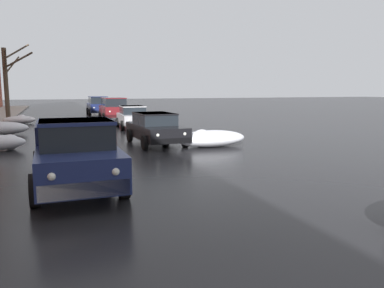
# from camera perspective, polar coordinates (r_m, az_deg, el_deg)

# --- Properties ---
(snow_bank_near_corner_left) EXTENTS (2.22, 1.01, 0.66)m
(snow_bank_near_corner_left) POSITION_cam_1_polar(r_m,az_deg,el_deg) (30.12, -24.58, 3.36)
(snow_bank_near_corner_left) COLOR white
(snow_bank_near_corner_left) RESTS_ON ground
(snow_bank_near_corner_right) EXTENTS (3.17, 1.47, 0.74)m
(snow_bank_near_corner_right) POSITION_cam_1_polar(r_m,az_deg,el_deg) (16.43, 2.77, 0.84)
(snow_bank_near_corner_right) COLOR white
(snow_bank_near_corner_right) RESTS_ON ground
(bare_tree_far_down_block) EXTENTS (2.21, 3.46, 5.95)m
(bare_tree_far_down_block) POSITION_cam_1_polar(r_m,az_deg,el_deg) (32.03, -26.10, 8.66)
(bare_tree_far_down_block) COLOR #4C3D2D
(bare_tree_far_down_block) RESTS_ON ground
(pickup_truck_darkblue_approaching_near_lane) EXTENTS (2.12, 5.35, 1.76)m
(pickup_truck_darkblue_approaching_near_lane) POSITION_cam_1_polar(r_m,az_deg,el_deg) (10.00, -17.22, -1.27)
(pickup_truck_darkblue_approaching_near_lane) COLOR navy
(pickup_truck_darkblue_approaching_near_lane) RESTS_ON ground
(sedan_black_parked_kerbside_close) EXTENTS (2.10, 4.37, 1.42)m
(sedan_black_parked_kerbside_close) POSITION_cam_1_polar(r_m,az_deg,el_deg) (17.16, -5.54, 2.47)
(sedan_black_parked_kerbside_close) COLOR black
(sedan_black_parked_kerbside_close) RESTS_ON ground
(sedan_silver_parked_kerbside_mid) EXTENTS (2.00, 3.99, 1.42)m
(sedan_silver_parked_kerbside_mid) POSITION_cam_1_polar(r_m,az_deg,el_deg) (24.72, -8.92, 4.15)
(sedan_silver_parked_kerbside_mid) COLOR #B7B7BC
(sedan_silver_parked_kerbside_mid) RESTS_ON ground
(suv_maroon_parked_far_down_block) EXTENTS (2.13, 4.66, 1.82)m
(suv_maroon_parked_far_down_block) POSITION_cam_1_polar(r_m,az_deg,el_deg) (31.51, -11.76, 5.38)
(suv_maroon_parked_far_down_block) COLOR maroon
(suv_maroon_parked_far_down_block) RESTS_ON ground
(suv_darkblue_queued_behind_truck) EXTENTS (2.02, 4.34, 1.82)m
(suv_darkblue_queued_behind_truck) POSITION_cam_1_polar(r_m,az_deg,el_deg) (37.75, -14.02, 5.74)
(suv_darkblue_queued_behind_truck) COLOR navy
(suv_darkblue_queued_behind_truck) RESTS_ON ground
(sedan_white_at_far_intersection) EXTENTS (2.14, 4.46, 1.42)m
(sedan_white_at_far_intersection) POSITION_cam_1_polar(r_m,az_deg,el_deg) (45.34, -14.33, 5.82)
(sedan_white_at_far_intersection) COLOR silver
(sedan_white_at_far_intersection) RESTS_ON ground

